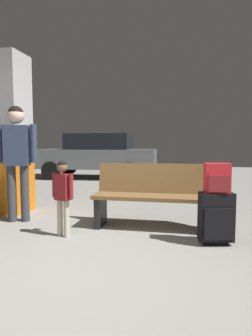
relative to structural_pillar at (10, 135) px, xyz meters
name	(u,v)px	position (x,y,z in m)	size (l,w,h in m)	color
ground_plane	(139,198)	(1.89, 2.00, -1.36)	(18.00, 18.00, 0.10)	gray
structural_pillar	(10,135)	(0.00, 0.00, 0.00)	(0.57, 0.57, 2.65)	orange
bench	(152,196)	(2.47, -0.41, -0.87)	(1.61, 0.56, 0.89)	brown
suitcase	(216,217)	(3.28, -0.94, -0.99)	(0.42, 0.30, 0.60)	black
backpack_bright	(217,178)	(3.28, -0.94, -0.54)	(0.30, 0.22, 0.34)	red
child	(63,190)	(1.43, -1.05, -0.73)	(0.31, 0.23, 0.96)	beige
adult	(17,151)	(0.47, -0.53, -0.25)	(0.57, 0.29, 1.72)	#38383D
parked_car_far	(97,155)	(-0.10, 5.08, -0.51)	(4.18, 1.96, 1.51)	slate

